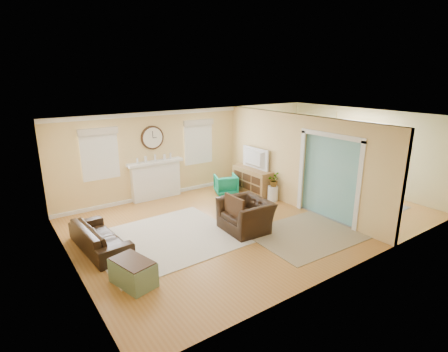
{
  "coord_description": "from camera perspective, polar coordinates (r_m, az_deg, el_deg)",
  "views": [
    {
      "loc": [
        -5.57,
        -6.54,
        3.63
      ],
      "look_at": [
        -0.8,
        0.3,
        1.2
      ],
      "focal_mm": 28.0,
      "sensor_mm": 36.0,
      "label": 1
    }
  ],
  "objects": [
    {
      "name": "floor",
      "position": [
        9.32,
        5.13,
        -6.73
      ],
      "size": [
        9.0,
        9.0,
        0.0
      ],
      "primitive_type": "plane",
      "color": "#A3682E",
      "rests_on": "ground"
    },
    {
      "name": "wall_back",
      "position": [
        11.29,
        -4.53,
        4.29
      ],
      "size": [
        9.0,
        0.02,
        2.6
      ],
      "primitive_type": "cube",
      "color": "#E5BE7A",
      "rests_on": "ground"
    },
    {
      "name": "wall_front",
      "position": [
        7.0,
        21.39,
        -4.38
      ],
      "size": [
        9.0,
        0.02,
        2.6
      ],
      "primitive_type": "cube",
      "color": "#E5BE7A",
      "rests_on": "ground"
    },
    {
      "name": "wall_left",
      "position": [
        7.02,
        -24.15,
        -4.62
      ],
      "size": [
        0.02,
        6.0,
        2.6
      ],
      "primitive_type": "cube",
      "color": "#E5BE7A",
      "rests_on": "ground"
    },
    {
      "name": "wall_right",
      "position": [
        12.23,
        21.75,
        4.11
      ],
      "size": [
        0.02,
        6.0,
        2.6
      ],
      "primitive_type": "cube",
      "color": "#E5BE7A",
      "rests_on": "ground"
    },
    {
      "name": "ceiling",
      "position": [
        8.65,
        5.57,
        9.34
      ],
      "size": [
        9.0,
        6.0,
        0.02
      ],
      "primitive_type": "cube",
      "color": "white",
      "rests_on": "wall_back"
    },
    {
      "name": "partition",
      "position": [
        10.09,
        10.91,
        2.94
      ],
      "size": [
        0.17,
        6.0,
        2.6
      ],
      "color": "#E5BE7A",
      "rests_on": "ground"
    },
    {
      "name": "fireplace",
      "position": [
        10.7,
        -11.05,
        -0.53
      ],
      "size": [
        1.7,
        0.3,
        1.17
      ],
      "color": "white",
      "rests_on": "ground"
    },
    {
      "name": "wall_clock",
      "position": [
        10.49,
        -11.62,
        6.15
      ],
      "size": [
        0.7,
        0.07,
        0.7
      ],
      "color": "#3E2918",
      "rests_on": "wall_back"
    },
    {
      "name": "window_left",
      "position": [
        10.01,
        -19.67,
        3.94
      ],
      "size": [
        1.05,
        0.13,
        1.42
      ],
      "color": "white",
      "rests_on": "wall_back"
    },
    {
      "name": "window_right",
      "position": [
        11.2,
        -4.22,
        6.07
      ],
      "size": [
        1.05,
        0.13,
        1.42
      ],
      "color": "white",
      "rests_on": "wall_back"
    },
    {
      "name": "french_doors",
      "position": [
        12.23,
        21.53,
        3.17
      ],
      "size": [
        0.06,
        1.7,
        2.2
      ],
      "color": "white",
      "rests_on": "ground"
    },
    {
      "name": "pendant",
      "position": [
        10.87,
        17.78,
        7.94
      ],
      "size": [
        0.3,
        0.3,
        0.55
      ],
      "color": "gold",
      "rests_on": "ceiling"
    },
    {
      "name": "rug_cream",
      "position": [
        8.23,
        -9.5,
        -10.1
      ],
      "size": [
        3.18,
        2.78,
        0.02
      ],
      "primitive_type": "cube",
      "rotation": [
        0.0,
        0.0,
        0.03
      ],
      "color": "beige",
      "rests_on": "floor"
    },
    {
      "name": "rug_jute",
      "position": [
        8.53,
        13.04,
        -9.33
      ],
      "size": [
        2.45,
        2.03,
        0.01
      ],
      "primitive_type": "cube",
      "rotation": [
        0.0,
        0.0,
        -0.03
      ],
      "color": "#9E8769",
      "rests_on": "floor"
    },
    {
      "name": "rug_grey",
      "position": [
        10.98,
        17.72,
        -3.82
      ],
      "size": [
        2.57,
        3.21,
        0.01
      ],
      "primitive_type": "cube",
      "color": "slate",
      "rests_on": "floor"
    },
    {
      "name": "sofa",
      "position": [
        8.06,
        -19.63,
        -9.34
      ],
      "size": [
        0.89,
        1.95,
        0.55
      ],
      "primitive_type": "imported",
      "rotation": [
        0.0,
        0.0,
        1.65
      ],
      "color": "black",
      "rests_on": "floor"
    },
    {
      "name": "eames_chair",
      "position": [
        8.46,
        3.57,
        -6.4
      ],
      "size": [
        1.07,
        1.21,
        0.75
      ],
      "primitive_type": "imported",
      "rotation": [
        0.0,
        0.0,
        -1.62
      ],
      "color": "black",
      "rests_on": "floor"
    },
    {
      "name": "green_chair",
      "position": [
        10.97,
        0.31,
        -1.38
      ],
      "size": [
        0.86,
        0.87,
        0.61
      ],
      "primitive_type": "imported",
      "rotation": [
        0.0,
        0.0,
        2.77
      ],
      "color": "#008059",
      "rests_on": "floor"
    },
    {
      "name": "trunk",
      "position": [
        6.66,
        -14.63,
        -14.96
      ],
      "size": [
        0.69,
        0.92,
        0.48
      ],
      "color": "gray",
      "rests_on": "floor"
    },
    {
      "name": "credenza",
      "position": [
        11.07,
        4.7,
        -0.77
      ],
      "size": [
        0.5,
        1.48,
        0.8
      ],
      "color": "#A57D50",
      "rests_on": "floor"
    },
    {
      "name": "tv",
      "position": [
        10.87,
        4.71,
        2.89
      ],
      "size": [
        0.18,
        1.14,
        0.65
      ],
      "primitive_type": "imported",
      "rotation": [
        0.0,
        0.0,
        1.6
      ],
      "color": "black",
      "rests_on": "credenza"
    },
    {
      "name": "garden_stool",
      "position": [
        10.48,
        7.97,
        -2.86
      ],
      "size": [
        0.31,
        0.31,
        0.45
      ],
      "primitive_type": "cylinder",
      "color": "white",
      "rests_on": "floor"
    },
    {
      "name": "potted_plant",
      "position": [
        10.35,
        8.06,
        -0.63
      ],
      "size": [
        0.47,
        0.48,
        0.4
      ],
      "primitive_type": "imported",
      "rotation": [
        0.0,
        0.0,
        0.85
      ],
      "color": "#337F33",
      "rests_on": "garden_stool"
    },
    {
      "name": "dining_table",
      "position": [
        10.88,
        17.86,
        -2.22
      ],
      "size": [
        1.34,
        2.02,
        0.66
      ],
      "primitive_type": "imported",
      "rotation": [
        0.0,
        0.0,
        1.41
      ],
      "color": "#3E2918",
      "rests_on": "floor"
    },
    {
      "name": "dining_chair_n",
      "position": [
        11.42,
        13.65,
        0.43
      ],
      "size": [
        0.56,
        0.56,
        1.03
      ],
      "color": "slate",
      "rests_on": "floor"
    },
    {
      "name": "dining_chair_s",
      "position": [
        10.21,
        22.94,
        -2.62
      ],
      "size": [
        0.52,
        0.52,
        0.94
      ],
      "color": "slate",
      "rests_on": "floor"
    },
    {
      "name": "dining_chair_w",
      "position": [
        10.24,
        15.45,
        -1.87
      ],
      "size": [
        0.45,
        0.45,
        0.93
      ],
      "color": "white",
      "rests_on": "floor"
    },
    {
      "name": "dining_chair_e",
      "position": [
        11.31,
        20.13,
        -0.82
      ],
      "size": [
        0.41,
        0.41,
        0.86
      ],
      "color": "slate",
      "rests_on": "floor"
    }
  ]
}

